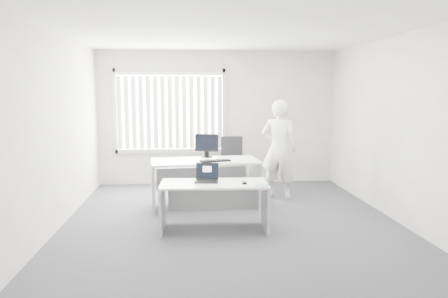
{
  "coord_description": "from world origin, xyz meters",
  "views": [
    {
      "loc": [
        -0.65,
        -6.25,
        1.95
      ],
      "look_at": [
        -0.11,
        0.15,
        1.11
      ],
      "focal_mm": 35.0,
      "sensor_mm": 36.0,
      "label": 1
    }
  ],
  "objects": [
    {
      "name": "ground",
      "position": [
        0.0,
        0.0,
        0.0
      ],
      "size": [
        6.0,
        6.0,
        0.0
      ],
      "primitive_type": "plane",
      "color": "#56555D",
      "rests_on": "ground"
    },
    {
      "name": "wall_back",
      "position": [
        0.0,
        3.0,
        1.4
      ],
      "size": [
        5.0,
        0.02,
        2.8
      ],
      "primitive_type": "cube",
      "color": "silver",
      "rests_on": "ground"
    },
    {
      "name": "wall_front",
      "position": [
        0.0,
        -3.0,
        1.4
      ],
      "size": [
        5.0,
        0.02,
        2.8
      ],
      "primitive_type": "cube",
      "color": "silver",
      "rests_on": "ground"
    },
    {
      "name": "wall_left",
      "position": [
        -2.5,
        0.0,
        1.4
      ],
      "size": [
        0.02,
        6.0,
        2.8
      ],
      "primitive_type": "cube",
      "color": "silver",
      "rests_on": "ground"
    },
    {
      "name": "wall_right",
      "position": [
        2.5,
        0.0,
        1.4
      ],
      "size": [
        0.02,
        6.0,
        2.8
      ],
      "primitive_type": "cube",
      "color": "silver",
      "rests_on": "ground"
    },
    {
      "name": "ceiling",
      "position": [
        0.0,
        0.0,
        2.8
      ],
      "size": [
        5.0,
        6.0,
        0.02
      ],
      "primitive_type": "cube",
      "color": "silver",
      "rests_on": "wall_back"
    },
    {
      "name": "window",
      "position": [
        -1.0,
        2.96,
        1.55
      ],
      "size": [
        2.32,
        0.06,
        1.76
      ],
      "primitive_type": "cube",
      "color": "#B9B9B4",
      "rests_on": "wall_back"
    },
    {
      "name": "blinds",
      "position": [
        -1.0,
        2.9,
        1.52
      ],
      "size": [
        2.2,
        0.1,
        1.5
      ],
      "primitive_type": null,
      "color": "white",
      "rests_on": "wall_back"
    },
    {
      "name": "desk_near",
      "position": [
        -0.28,
        -0.25,
        0.49
      ],
      "size": [
        1.52,
        0.76,
        0.68
      ],
      "rotation": [
        0.0,
        0.0,
        -0.04
      ],
      "color": "white",
      "rests_on": "ground"
    },
    {
      "name": "desk_far",
      "position": [
        -0.36,
        0.98,
        0.59
      ],
      "size": [
        1.85,
        1.0,
        0.81
      ],
      "rotation": [
        0.0,
        0.0,
        0.09
      ],
      "color": "white",
      "rests_on": "ground"
    },
    {
      "name": "office_chair",
      "position": [
        0.24,
        2.35,
        0.33
      ],
      "size": [
        0.62,
        0.62,
        1.05
      ],
      "rotation": [
        0.0,
        0.0,
        -0.04
      ],
      "color": "black",
      "rests_on": "ground"
    },
    {
      "name": "person",
      "position": [
        1.03,
        1.55,
        0.91
      ],
      "size": [
        0.78,
        0.67,
        1.82
      ],
      "primitive_type": "imported",
      "rotation": [
        0.0,
        0.0,
        2.72
      ],
      "color": "white",
      "rests_on": "ground"
    },
    {
      "name": "laptop",
      "position": [
        -0.39,
        -0.19,
        0.81
      ],
      "size": [
        0.36,
        0.33,
        0.25
      ],
      "primitive_type": null,
      "rotation": [
        0.0,
        0.0,
        -0.13
      ],
      "color": "black",
      "rests_on": "desk_near"
    },
    {
      "name": "paper_sheet",
      "position": [
        0.08,
        -0.39,
        0.68
      ],
      "size": [
        0.36,
        0.29,
        0.0
      ],
      "primitive_type": "cube",
      "rotation": [
        0.0,
        0.0,
        0.23
      ],
      "color": "white",
      "rests_on": "desk_near"
    },
    {
      "name": "mouse",
      "position": [
        0.13,
        -0.36,
        0.71
      ],
      "size": [
        0.07,
        0.11,
        0.04
      ],
      "primitive_type": null,
      "rotation": [
        0.0,
        0.0,
        -0.06
      ],
      "color": "#A9A9AB",
      "rests_on": "paper_sheet"
    },
    {
      "name": "booklet",
      "position": [
        0.36,
        -0.5,
        0.69
      ],
      "size": [
        0.22,
        0.24,
        0.01
      ],
      "primitive_type": "cube",
      "rotation": [
        0.0,
        0.0,
        -0.59
      ],
      "color": "white",
      "rests_on": "desk_near"
    },
    {
      "name": "keyboard",
      "position": [
        -0.19,
        0.81,
        0.83
      ],
      "size": [
        0.53,
        0.31,
        0.02
      ],
      "primitive_type": "cube",
      "rotation": [
        0.0,
        0.0,
        0.31
      ],
      "color": "black",
      "rests_on": "desk_far"
    },
    {
      "name": "monitor",
      "position": [
        -0.31,
        1.28,
        1.02
      ],
      "size": [
        0.43,
        0.22,
        0.41
      ],
      "primitive_type": null,
      "rotation": [
        0.0,
        0.0,
        -0.24
      ],
      "color": "black",
      "rests_on": "desk_far"
    }
  ]
}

